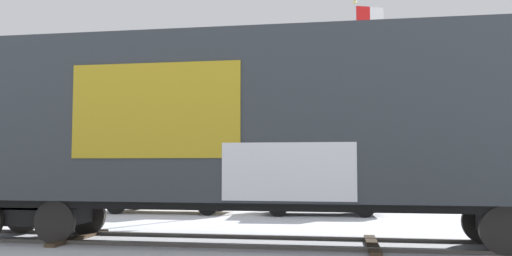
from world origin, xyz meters
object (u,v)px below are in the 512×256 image
Objects in this scene: freight_car at (269,123)px; parked_car_tan at (167,188)px; parked_car_black at (320,192)px; flagpole at (361,72)px.

freight_car is 3.30× the size of parked_car_tan.
parked_car_tan is 1.15× the size of parked_car_black.
parked_car_tan is (-7.19, -6.99, -5.17)m from flagpole.
flagpole reaches higher than parked_car_black.
freight_car is 8.28m from parked_car_tan.
parked_car_black is (0.91, 6.74, -1.83)m from freight_car.
freight_car is 7.04m from parked_car_black.
freight_car is 14.42m from flagpole.
flagpole reaches higher than freight_car.
parked_car_black is (-1.82, -7.00, -5.27)m from flagpole.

